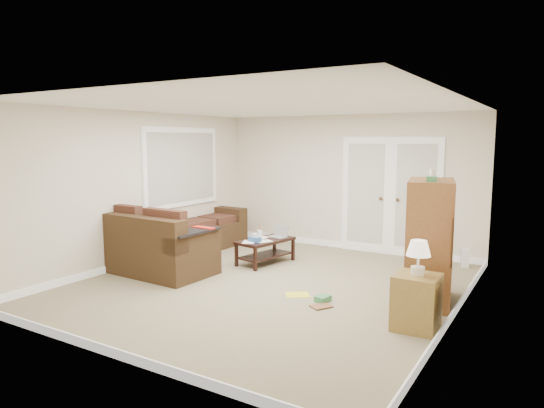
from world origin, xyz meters
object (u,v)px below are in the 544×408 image
Objects in this scene: side_cabinet at (417,297)px; sectional_sofa at (172,239)px; tv_armoire at (429,241)px; coffee_table at (266,250)px.

sectional_sofa is at bearing 167.10° from side_cabinet.
side_cabinet is (4.40, -0.94, -0.01)m from sectional_sofa.
tv_armoire reaches higher than side_cabinet.
coffee_table is 2.88m from tv_armoire.
side_cabinet is at bearing -17.49° from coffee_table.
side_cabinet reaches higher than coffee_table.
sectional_sofa is 1.85× the size of tv_armoire.
sectional_sofa is at bearing -146.93° from coffee_table.
tv_armoire reaches higher than coffee_table.
sectional_sofa reaches higher than coffee_table.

